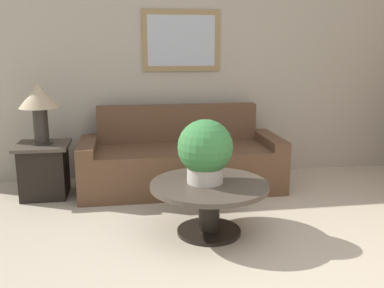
% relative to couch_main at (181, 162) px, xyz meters
% --- Properties ---
extents(wall_back, '(7.04, 0.09, 2.60)m').
position_rel_couch_main_xyz_m(wall_back, '(0.62, 0.56, 1.00)').
color(wall_back, '#B2A893').
rests_on(wall_back, ground_plane).
extents(couch_main, '(2.22, 0.85, 0.91)m').
position_rel_couch_main_xyz_m(couch_main, '(0.00, 0.00, 0.00)').
color(couch_main, brown).
rests_on(couch_main, ground_plane).
extents(coffee_table, '(1.00, 1.00, 0.45)m').
position_rel_couch_main_xyz_m(coffee_table, '(0.08, -1.25, 0.02)').
color(coffee_table, black).
rests_on(coffee_table, ground_plane).
extents(side_table, '(0.54, 0.54, 0.57)m').
position_rel_couch_main_xyz_m(side_table, '(-1.48, -0.04, -0.01)').
color(side_table, black).
rests_on(side_table, ground_plane).
extents(table_lamp, '(0.41, 0.41, 0.63)m').
position_rel_couch_main_xyz_m(table_lamp, '(-1.48, -0.04, 0.72)').
color(table_lamp, '#2D2823').
rests_on(table_lamp, side_table).
extents(potted_plant_on_table, '(0.46, 0.46, 0.54)m').
position_rel_couch_main_xyz_m(potted_plant_on_table, '(0.04, -1.22, 0.43)').
color(potted_plant_on_table, beige).
rests_on(potted_plant_on_table, coffee_table).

